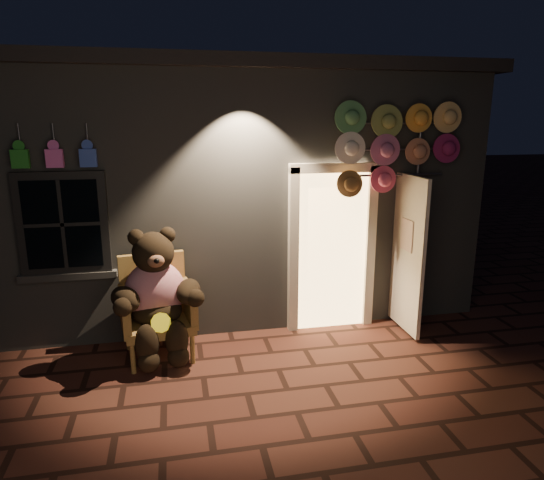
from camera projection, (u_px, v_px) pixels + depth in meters
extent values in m
plane|color=#4D281D|center=(247.00, 394.00, 4.93)|extent=(60.00, 60.00, 0.00)
cube|color=slate|center=(211.00, 183.00, 8.33)|extent=(7.00, 5.00, 3.30)
cube|color=black|center=(208.00, 78.00, 7.92)|extent=(7.30, 5.30, 0.16)
cube|color=black|center=(63.00, 224.00, 5.57)|extent=(1.00, 0.10, 1.20)
cube|color=black|center=(63.00, 224.00, 5.55)|extent=(0.82, 0.06, 1.02)
cube|color=slate|center=(69.00, 276.00, 5.73)|extent=(1.10, 0.14, 0.08)
cube|color=#F3BC6D|center=(331.00, 250.00, 6.35)|extent=(0.92, 0.10, 2.10)
cube|color=beige|center=(293.00, 253.00, 6.21)|extent=(0.12, 0.12, 2.20)
cube|color=beige|center=(369.00, 249.00, 6.41)|extent=(0.12, 0.12, 2.20)
cube|color=beige|center=(335.00, 168.00, 6.05)|extent=(1.16, 0.12, 0.12)
cube|color=beige|center=(408.00, 254.00, 6.16)|extent=(0.05, 0.80, 2.00)
cube|color=#217C22|center=(20.00, 159.00, 5.25)|extent=(0.18, 0.07, 0.20)
cylinder|color=#59595E|center=(19.00, 135.00, 5.24)|extent=(0.02, 0.02, 0.25)
cube|color=#E45DB8|center=(55.00, 158.00, 5.32)|extent=(0.18, 0.07, 0.20)
cylinder|color=#59595E|center=(53.00, 135.00, 5.31)|extent=(0.02, 0.02, 0.25)
cube|color=#324EB2|center=(88.00, 158.00, 5.38)|extent=(0.18, 0.07, 0.20)
cylinder|color=#59595E|center=(87.00, 135.00, 5.38)|extent=(0.02, 0.02, 0.25)
cube|color=#A17F3E|center=(158.00, 324.00, 5.63)|extent=(0.87, 0.82, 0.11)
cube|color=#A17F3E|center=(153.00, 284.00, 5.84)|extent=(0.77, 0.21, 0.77)
cube|color=#A17F3E|center=(125.00, 311.00, 5.43)|extent=(0.19, 0.66, 0.44)
cube|color=#A17F3E|center=(189.00, 303.00, 5.68)|extent=(0.19, 0.66, 0.44)
cylinder|color=#A17F3E|center=(133.00, 359.00, 5.29)|extent=(0.05, 0.05, 0.35)
cylinder|color=#A17F3E|center=(192.00, 349.00, 5.52)|extent=(0.05, 0.05, 0.35)
cylinder|color=#A17F3E|center=(128.00, 336.00, 5.85)|extent=(0.05, 0.05, 0.35)
cylinder|color=#A17F3E|center=(183.00, 328.00, 6.08)|extent=(0.05, 0.05, 0.35)
ellipsoid|color=#BB1434|center=(155.00, 291.00, 5.58)|extent=(0.77, 0.65, 0.72)
ellipsoid|color=black|center=(157.00, 311.00, 5.55)|extent=(0.64, 0.56, 0.34)
sphere|color=black|center=(153.00, 252.00, 5.41)|extent=(0.53, 0.53, 0.47)
sphere|color=black|center=(136.00, 237.00, 5.34)|extent=(0.18, 0.18, 0.18)
sphere|color=black|center=(167.00, 235.00, 5.46)|extent=(0.18, 0.18, 0.18)
ellipsoid|color=brown|center=(156.00, 261.00, 5.23)|extent=(0.20, 0.15, 0.15)
ellipsoid|color=black|center=(125.00, 299.00, 5.25)|extent=(0.46, 0.54, 0.26)
ellipsoid|color=black|center=(188.00, 291.00, 5.48)|extent=(0.35, 0.52, 0.26)
ellipsoid|color=black|center=(147.00, 344.00, 5.28)|extent=(0.26, 0.26, 0.45)
ellipsoid|color=black|center=(177.00, 339.00, 5.39)|extent=(0.26, 0.26, 0.45)
sphere|color=black|center=(149.00, 361.00, 5.27)|extent=(0.24, 0.24, 0.24)
sphere|color=black|center=(178.00, 356.00, 5.38)|extent=(0.24, 0.24, 0.24)
cylinder|color=yellow|center=(161.00, 323.00, 5.28)|extent=(0.23, 0.12, 0.21)
cylinder|color=#59595E|center=(414.00, 219.00, 6.37)|extent=(0.04, 0.04, 2.89)
cylinder|color=#59595E|center=(398.00, 123.00, 5.99)|extent=(1.28, 0.03, 0.03)
cylinder|color=#59595E|center=(397.00, 149.00, 6.07)|extent=(1.28, 0.03, 0.03)
cylinder|color=#59595E|center=(395.00, 175.00, 6.15)|extent=(1.28, 0.03, 0.03)
cylinder|color=#579858|center=(352.00, 118.00, 5.80)|extent=(0.36, 0.11, 0.37)
cylinder|color=#97A14E|center=(386.00, 118.00, 5.86)|extent=(0.36, 0.11, 0.37)
cylinder|color=#F7AA3B|center=(420.00, 119.00, 5.91)|extent=(0.36, 0.11, 0.37)
cylinder|color=#FFCA75|center=(449.00, 119.00, 6.05)|extent=(0.36, 0.11, 0.37)
cylinder|color=white|center=(351.00, 150.00, 5.86)|extent=(0.36, 0.11, 0.37)
cylinder|color=#C36290|center=(385.00, 150.00, 5.92)|extent=(0.36, 0.11, 0.37)
cylinder|color=tan|center=(415.00, 149.00, 6.06)|extent=(0.36, 0.11, 0.37)
cylinder|color=#A4215F|center=(448.00, 149.00, 6.11)|extent=(0.36, 0.11, 0.37)
cylinder|color=olive|center=(351.00, 181.00, 5.92)|extent=(0.36, 0.11, 0.37)
cylinder|color=#DE4D78|center=(382.00, 180.00, 6.06)|extent=(0.36, 0.11, 0.37)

